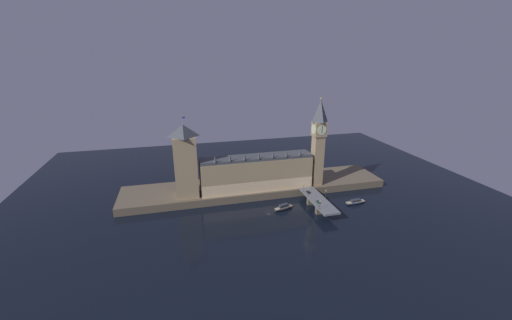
{
  "coord_description": "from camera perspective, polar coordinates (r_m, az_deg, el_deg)",
  "views": [
    {
      "loc": [
        -60.55,
        -199.43,
        111.0
      ],
      "look_at": [
        -4.55,
        20.0,
        33.86
      ],
      "focal_mm": 22.0,
      "sensor_mm": 36.0,
      "label": 1
    }
  ],
  "objects": [
    {
      "name": "parliament_hall",
      "position": [
        252.62,
        0.1,
        -2.3
      ],
      "size": [
        89.73,
        16.97,
        33.57
      ],
      "color": "tan",
      "rests_on": "embankment"
    },
    {
      "name": "car_northbound_lead",
      "position": [
        250.1,
        9.48,
        -5.76
      ],
      "size": [
        2.1,
        4.22,
        1.41
      ],
      "color": "black",
      "rests_on": "bridge"
    },
    {
      "name": "pedestrian_near_rail",
      "position": [
        229.13,
        11.29,
        -8.18
      ],
      "size": [
        0.38,
        0.38,
        1.83
      ],
      "color": "black",
      "rests_on": "bridge"
    },
    {
      "name": "street_lamp_far",
      "position": [
        249.03,
        8.69,
        -4.83
      ],
      "size": [
        1.34,
        0.6,
        7.34
      ],
      "color": "#2D3333",
      "rests_on": "bridge"
    },
    {
      "name": "embankment",
      "position": [
        268.65,
        -0.06,
        -4.88
      ],
      "size": [
        220.0,
        42.0,
        6.07
      ],
      "color": "brown",
      "rests_on": "ground_plane"
    },
    {
      "name": "ground_plane",
      "position": [
        236.14,
        2.3,
        -9.24
      ],
      "size": [
        400.0,
        400.0,
        0.0
      ],
      "primitive_type": "plane",
      "color": "black"
    },
    {
      "name": "bridge",
      "position": [
        241.88,
        11.23,
        -7.44
      ],
      "size": [
        12.2,
        46.0,
        7.45
      ],
      "color": "slate",
      "rests_on": "ground_plane"
    },
    {
      "name": "clock_tower",
      "position": [
        259.04,
        11.29,
        3.58
      ],
      "size": [
        10.28,
        10.39,
        72.52
      ],
      "color": "tan",
      "rests_on": "embankment"
    },
    {
      "name": "boat_downstream",
      "position": [
        258.2,
        17.61,
        -7.3
      ],
      "size": [
        18.08,
        6.24,
        3.39
      ],
      "color": "#1E2842",
      "rests_on": "ground_plane"
    },
    {
      "name": "victoria_tower",
      "position": [
        241.81,
        -12.73,
        -0.17
      ],
      "size": [
        17.06,
        17.06,
        62.11
      ],
      "color": "tan",
      "rests_on": "embankment"
    },
    {
      "name": "pedestrian_far_rail",
      "position": [
        244.51,
        9.4,
        -6.26
      ],
      "size": [
        0.38,
        0.38,
        1.84
      ],
      "color": "black",
      "rests_on": "bridge"
    },
    {
      "name": "street_lamp_mid",
      "position": [
        241.64,
        12.57,
        -5.93
      ],
      "size": [
        1.34,
        0.6,
        6.86
      ],
      "color": "#2D3333",
      "rests_on": "bridge"
    },
    {
      "name": "boat_upstream",
      "position": [
        237.79,
        5.02,
        -8.65
      ],
      "size": [
        16.89,
        8.33,
        4.52
      ],
      "color": "#28282D",
      "rests_on": "ground_plane"
    },
    {
      "name": "car_northbound_trail",
      "position": [
        235.61,
        11.2,
        -7.48
      ],
      "size": [
        1.93,
        4.18,
        1.33
      ],
      "color": "#235633",
      "rests_on": "bridge"
    },
    {
      "name": "street_lamp_near",
      "position": [
        225.1,
        11.58,
        -7.84
      ],
      "size": [
        1.34,
        0.6,
        6.47
      ],
      "color": "#2D3333",
      "rests_on": "bridge"
    }
  ]
}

